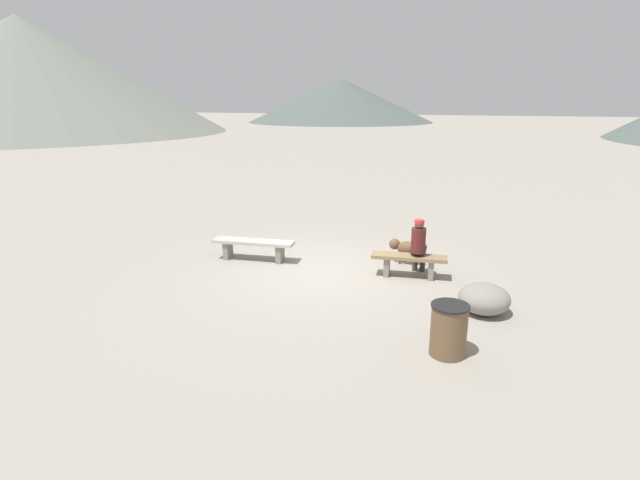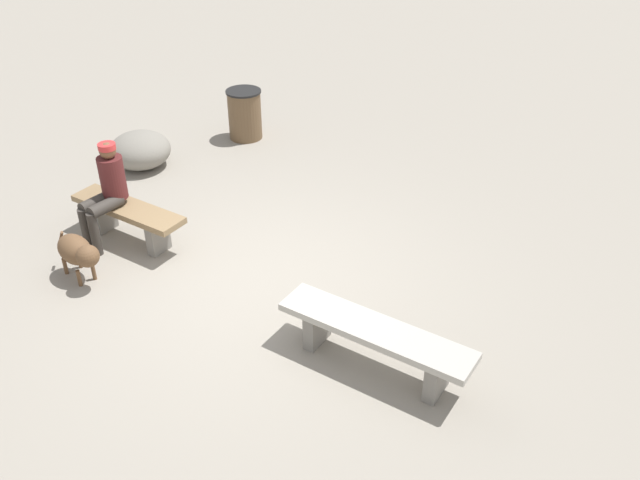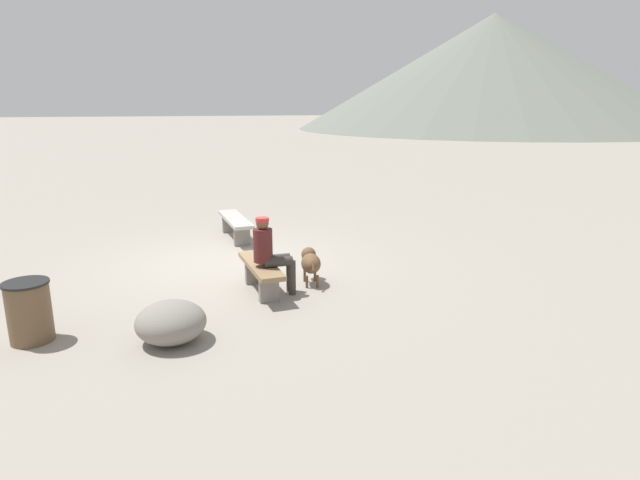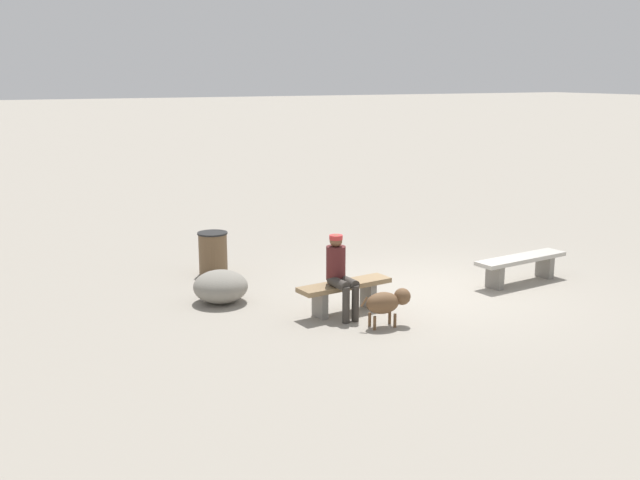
% 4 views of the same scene
% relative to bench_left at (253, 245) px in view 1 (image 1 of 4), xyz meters
% --- Properties ---
extents(ground, '(210.00, 210.00, 0.06)m').
position_rel_bench_left_xyz_m(ground, '(1.79, -0.28, -0.38)').
color(ground, gray).
extents(bench_left, '(1.91, 0.61, 0.47)m').
position_rel_bench_left_xyz_m(bench_left, '(0.00, 0.00, 0.00)').
color(bench_left, gray).
rests_on(bench_left, ground).
extents(bench_right, '(1.56, 0.54, 0.47)m').
position_rel_bench_left_xyz_m(bench_right, '(3.54, 0.05, -0.00)').
color(bench_right, gray).
rests_on(bench_right, ground).
extents(seated_person, '(0.33, 0.63, 1.24)m').
position_rel_bench_left_xyz_m(seated_person, '(3.69, 0.18, 0.36)').
color(seated_person, '#511E1E').
rests_on(seated_person, ground).
extents(dog, '(0.78, 0.37, 0.55)m').
position_rel_bench_left_xyz_m(dog, '(3.31, 0.90, 0.02)').
color(dog, brown).
rests_on(dog, ground).
extents(trash_bin, '(0.55, 0.55, 0.78)m').
position_rel_bench_left_xyz_m(trash_bin, '(4.60, -2.99, 0.04)').
color(trash_bin, brown).
rests_on(trash_bin, ground).
extents(boulder, '(1.22, 1.22, 0.52)m').
position_rel_bench_left_xyz_m(boulder, '(5.05, -1.30, -0.09)').
color(boulder, gray).
rests_on(boulder, ground).
extents(distant_peak_0, '(41.33, 41.33, 11.87)m').
position_rel_bench_left_xyz_m(distant_peak_0, '(-42.32, 31.59, 5.58)').
color(distant_peak_0, slate).
rests_on(distant_peak_0, ground).
extents(distant_peak_3, '(28.50, 28.50, 6.55)m').
position_rel_bench_left_xyz_m(distant_peak_3, '(-18.06, 66.18, 2.92)').
color(distant_peak_3, '#4C5651').
rests_on(distant_peak_3, ground).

